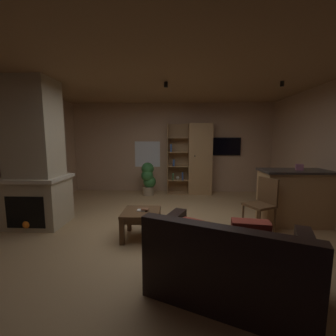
{
  "coord_description": "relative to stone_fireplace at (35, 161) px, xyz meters",
  "views": [
    {
      "loc": [
        0.17,
        -3.67,
        1.59
      ],
      "look_at": [
        0.0,
        0.4,
        1.05
      ],
      "focal_mm": 23.57,
      "sensor_mm": 36.0,
      "label": 1
    }
  ],
  "objects": [
    {
      "name": "wall_mounted_tv",
      "position": [
        3.96,
        2.72,
        0.18
      ],
      "size": [
        0.93,
        0.06,
        0.52
      ],
      "color": "black"
    },
    {
      "name": "window_pane_back",
      "position": [
        1.66,
        2.75,
        -0.06
      ],
      "size": [
        0.76,
        0.01,
        0.76
      ],
      "primitive_type": "cube",
      "color": "white"
    },
    {
      "name": "bookshelf_cabinet",
      "position": [
        3.13,
        2.51,
        -0.19
      ],
      "size": [
        1.28,
        0.41,
        2.02
      ],
      "color": "#A87F51",
      "rests_on": "ground"
    },
    {
      "name": "leather_couch",
      "position": [
        3.07,
        -1.72,
        -0.88
      ],
      "size": [
        1.76,
        1.4,
        0.84
      ],
      "color": "black",
      "rests_on": "ground"
    },
    {
      "name": "coffee_table",
      "position": [
        1.99,
        -0.47,
        -0.84
      ],
      "size": [
        0.59,
        0.59,
        0.44
      ],
      "color": "brown",
      "rests_on": "ground"
    },
    {
      "name": "tissue_box",
      "position": [
        4.8,
        0.23,
        -0.11
      ],
      "size": [
        0.15,
        0.15,
        0.11
      ],
      "primitive_type": "cube",
      "rotation": [
        0.0,
        0.0,
        -0.35
      ],
      "color": "#995972",
      "rests_on": "kitchen_bar_counter"
    },
    {
      "name": "kitchen_bar_counter",
      "position": [
        4.89,
        0.24,
        -0.67
      ],
      "size": [
        1.52,
        0.65,
        1.02
      ],
      "color": "#A87F51",
      "rests_on": "ground"
    },
    {
      "name": "track_light_spot_1",
      "position": [
        2.35,
        0.27,
        1.37
      ],
      "size": [
        0.07,
        0.07,
        0.09
      ],
      "primitive_type": "cylinder",
      "color": "black"
    },
    {
      "name": "floor",
      "position": [
        2.39,
        -0.19,
        -1.2
      ],
      "size": [
        5.89,
        5.88,
        0.02
      ],
      "primitive_type": "cube",
      "color": "tan",
      "rests_on": "ground"
    },
    {
      "name": "wall_back",
      "position": [
        2.39,
        2.79,
        0.13
      ],
      "size": [
        6.01,
        0.06,
        2.63
      ],
      "primitive_type": "cube",
      "color": "tan",
      "rests_on": "ground"
    },
    {
      "name": "potted_floor_plant",
      "position": [
        1.75,
        2.25,
        -0.7
      ],
      "size": [
        0.4,
        0.41,
        0.93
      ],
      "color": "#9E896B",
      "rests_on": "ground"
    },
    {
      "name": "stone_fireplace",
      "position": [
        0.0,
        0.0,
        0.0
      ],
      "size": [
        1.03,
        0.84,
        2.63
      ],
      "color": "#BCAD8E",
      "rests_on": "ground"
    },
    {
      "name": "dining_chair",
      "position": [
        4.05,
        -0.09,
        -0.66
      ],
      "size": [
        0.57,
        0.57,
        0.92
      ],
      "color": "brown",
      "rests_on": "ground"
    },
    {
      "name": "table_book_0",
      "position": [
        1.99,
        -0.47,
        -0.73
      ],
      "size": [
        0.13,
        0.09,
        0.02
      ],
      "primitive_type": "cube",
      "rotation": [
        0.0,
        0.0,
        -0.04
      ],
      "color": "beige",
      "rests_on": "coffee_table"
    },
    {
      "name": "track_light_spot_2",
      "position": [
        4.42,
        0.29,
        1.37
      ],
      "size": [
        0.07,
        0.07,
        0.09
      ],
      "primitive_type": "cylinder",
      "color": "black"
    },
    {
      "name": "ceiling",
      "position": [
        2.39,
        -0.19,
        1.45
      ],
      "size": [
        5.89,
        5.88,
        0.02
      ],
      "primitive_type": "cube",
      "color": "#8E6B47"
    },
    {
      "name": "track_light_spot_0",
      "position": [
        0.31,
        0.33,
        1.37
      ],
      "size": [
        0.07,
        0.07,
        0.09
      ],
      "primitive_type": "cylinder",
      "color": "black"
    },
    {
      "name": "table_book_1",
      "position": [
        2.05,
        -0.47,
        -0.71
      ],
      "size": [
        0.12,
        0.1,
        0.02
      ],
      "primitive_type": "cube",
      "rotation": [
        0.0,
        0.0,
        -0.1
      ],
      "color": "brown",
      "rests_on": "coffee_table"
    }
  ]
}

